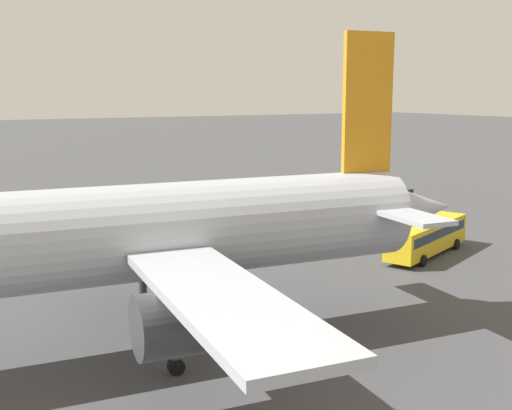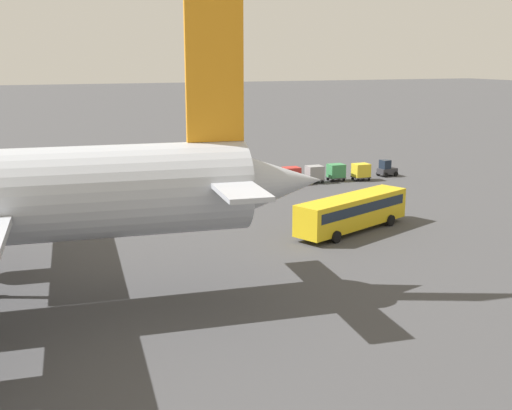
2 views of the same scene
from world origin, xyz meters
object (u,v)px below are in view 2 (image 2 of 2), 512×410
(cargo_cart_yellow, at_px, (361,171))
(cargo_cart_grey, at_px, (315,173))
(shuttle_bus_near, at_px, (43,181))
(cargo_cart_red, at_px, (291,174))
(cargo_cart_white, at_px, (269,177))
(worker_person, at_px, (153,171))
(cargo_cart_green, at_px, (336,171))
(shuttle_bus_far, at_px, (352,210))
(baggage_tug, at_px, (386,169))

(cargo_cart_yellow, distance_m, cargo_cart_grey, 6.06)
(shuttle_bus_near, distance_m, cargo_cart_red, 28.00)
(cargo_cart_yellow, bearing_deg, cargo_cart_white, -2.18)
(worker_person, distance_m, cargo_cart_green, 22.64)
(cargo_cart_yellow, xyz_separation_m, cargo_cart_grey, (6.01, -0.70, 0.00))
(cargo_cart_yellow, height_order, cargo_cart_grey, same)
(worker_person, bearing_deg, cargo_cart_green, 153.86)
(cargo_cart_red, bearing_deg, shuttle_bus_far, 79.31)
(cargo_cart_green, bearing_deg, baggage_tug, -176.61)
(shuttle_bus_near, relative_size, cargo_cart_yellow, 5.44)
(baggage_tug, relative_size, cargo_cart_grey, 1.24)
(cargo_cart_yellow, xyz_separation_m, cargo_cart_red, (9.02, -0.84, 0.00))
(cargo_cart_green, xyz_separation_m, cargo_cart_white, (9.02, 0.39, 0.00))
(cargo_cart_grey, bearing_deg, shuttle_bus_near, -5.94)
(shuttle_bus_far, bearing_deg, cargo_cart_green, -138.01)
(shuttle_bus_near, xyz_separation_m, cargo_cart_red, (-27.82, 3.07, -0.69))
(shuttle_bus_near, relative_size, shuttle_bus_far, 0.89)
(shuttle_bus_near, distance_m, shuttle_bus_far, 33.87)
(cargo_cart_yellow, bearing_deg, cargo_cart_grey, -6.65)
(worker_person, height_order, cargo_cart_grey, cargo_cart_grey)
(shuttle_bus_far, distance_m, worker_person, 32.64)
(worker_person, xyz_separation_m, cargo_cart_red, (-14.30, 9.98, 0.32))
(shuttle_bus_near, distance_m, cargo_cart_grey, 31.00)
(shuttle_bus_near, relative_size, baggage_tug, 4.38)
(baggage_tug, distance_m, cargo_cart_white, 16.56)
(cargo_cart_green, xyz_separation_m, cargo_cart_red, (6.01, 0.00, 0.00))
(worker_person, relative_size, cargo_cart_white, 0.84)
(worker_person, distance_m, cargo_cart_yellow, 25.71)
(baggage_tug, bearing_deg, shuttle_bus_far, 42.65)
(cargo_cart_grey, bearing_deg, cargo_cart_green, -177.26)
(baggage_tug, xyz_separation_m, cargo_cart_red, (13.53, 0.45, 0.25))
(baggage_tug, relative_size, cargo_cart_red, 1.24)
(baggage_tug, distance_m, cargo_cart_red, 13.54)
(shuttle_bus_near, bearing_deg, shuttle_bus_far, 124.59)
(baggage_tug, relative_size, cargo_cart_yellow, 1.24)
(baggage_tug, height_order, cargo_cart_grey, baggage_tug)
(cargo_cart_white, bearing_deg, cargo_cart_green, -177.54)
(cargo_cart_red, bearing_deg, cargo_cart_green, -179.96)
(baggage_tug, bearing_deg, cargo_cart_red, -6.21)
(shuttle_bus_near, xyz_separation_m, baggage_tug, (-41.35, 2.62, -0.94))
(cargo_cart_grey, bearing_deg, cargo_cart_white, 2.32)
(shuttle_bus_near, bearing_deg, cargo_cart_green, 164.62)
(shuttle_bus_far, height_order, cargo_cart_white, shuttle_bus_far)
(cargo_cart_red, bearing_deg, cargo_cart_white, 7.26)
(shuttle_bus_near, bearing_deg, worker_person, -163.13)
(baggage_tug, bearing_deg, cargo_cart_grey, -4.91)
(shuttle_bus_near, height_order, cargo_cart_red, shuttle_bus_near)
(worker_person, distance_m, cargo_cart_grey, 20.05)
(baggage_tug, distance_m, cargo_cart_green, 7.53)
(baggage_tug, height_order, worker_person, baggage_tug)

